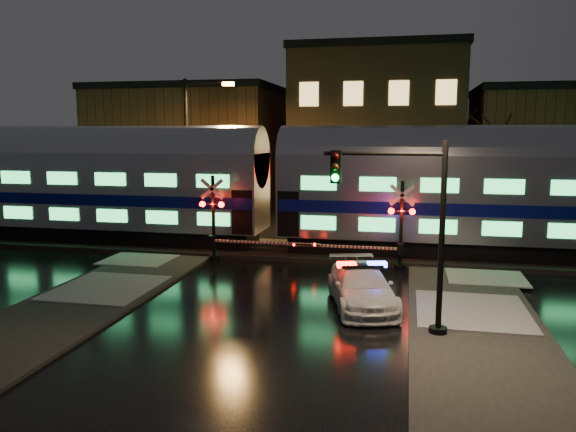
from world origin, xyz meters
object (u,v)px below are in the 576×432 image
object	(u,v)px
police_car	(361,286)
streetlight	(192,146)
traffic_light	(410,234)
crossing_signal_right	(392,235)
crossing_signal_left	(220,227)

from	to	relation	value
police_car	streetlight	world-z (taller)	streetlight
traffic_light	police_car	bearing A→B (deg)	115.36
crossing_signal_right	crossing_signal_left	xyz separation A→B (m)	(-7.60, 0.00, 0.04)
crossing_signal_left	traffic_light	xyz separation A→B (m)	(8.27, -7.60, 1.37)
police_car	crossing_signal_left	xyz separation A→B (m)	(-6.74, 5.17, 0.93)
police_car	crossing_signal_left	distance (m)	8.55
crossing_signal_right	crossing_signal_left	size ratio (longest dim) A/B	0.97
traffic_light	streetlight	world-z (taller)	streetlight
crossing_signal_left	crossing_signal_right	bearing A→B (deg)	-0.02
crossing_signal_right	streetlight	world-z (taller)	streetlight
crossing_signal_left	streetlight	bearing A→B (deg)	120.49
police_car	streetlight	bearing A→B (deg)	117.08
police_car	streetlight	xyz separation A→B (m)	(-10.69, 11.86, 4.39)
police_car	traffic_light	xyz separation A→B (m)	(1.52, -2.43, 2.30)
crossing_signal_right	police_car	bearing A→B (deg)	-99.40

